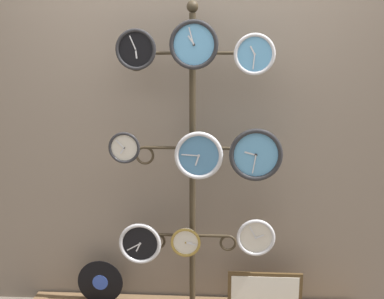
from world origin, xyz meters
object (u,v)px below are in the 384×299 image
Objects in this scene: clock_middle_right at (256,155)px; clock_bottom_center at (186,242)px; clock_top_left at (136,50)px; display_stand at (192,207)px; clock_middle_left at (124,148)px; clock_top_right at (255,54)px; clock_bottom_left at (140,243)px; vinyl_record at (100,282)px; clock_middle_center at (199,155)px; clock_top_center at (194,45)px; clock_bottom_right at (256,237)px; picture_frame at (265,294)px.

clock_middle_right is 0.71m from clock_bottom_center.
display_stand is at bearing 14.17° from clock_top_left.
clock_top_left reaches higher than clock_middle_left.
clock_top_right is 1.25× the size of clock_bottom_center.
clock_bottom_left is 0.88× the size of vinyl_record.
clock_middle_center is at bearing -16.28° from clock_bottom_center.
clock_top_right reaches higher than clock_middle_right.
clock_middle_left is 0.72× the size of clock_bottom_left.
clock_bottom_left is (-0.71, 0.02, -0.58)m from clock_middle_right.
clock_top_center is at bearing 179.28° from clock_middle_right.
clock_top_left is 1.35m from clock_bottom_right.
clock_top_center is 0.92× the size of vinyl_record.
clock_middle_left is at bearing -175.51° from clock_bottom_center.
clock_bottom_right is (0.44, -0.02, 0.05)m from clock_bottom_center.
clock_top_left reaches higher than picture_frame.
clock_middle_left is at bearing -171.85° from clock_bottom_left.
clock_top_left is 1.22m from clock_bottom_center.
clock_top_left is at bearing -179.81° from clock_bottom_center.
display_stand is at bearing 112.60° from clock_middle_center.
clock_middle_right reaches higher than vinyl_record.
clock_top_center is (0.01, -0.11, 1.01)m from display_stand.
clock_bottom_center reaches higher than vinyl_record.
display_stand is at bearing 97.19° from clock_top_center.
picture_frame is at bearing -9.16° from display_stand.
clock_bottom_right is at bearing 0.76° from clock_middle_left.
clock_top_center is at bearing -0.59° from clock_middle_left.
clock_bottom_center is (-0.08, 0.02, -0.56)m from clock_middle_center.
clock_top_right is at bearing 2.21° from clock_top_center.
clock_bottom_left is at bearing 177.34° from clock_top_center.
clock_top_center is at bearing -2.66° from clock_bottom_left.
clock_bottom_right is at bearing 50.58° from clock_middle_right.
vinyl_record is at bearing 172.68° from clock_bottom_center.
clock_top_right is (0.36, -0.10, 0.95)m from display_stand.
clock_bottom_right is (0.40, -0.10, -0.15)m from display_stand.
clock_top_left reaches higher than clock_middle_center.
clock_top_left is 1.00× the size of clock_bottom_right.
clock_bottom_right is (0.02, 0.02, -0.53)m from clock_middle_right.
clock_middle_center is 1.09× the size of clock_bottom_left.
clock_middle_right is 0.92m from clock_bottom_left.
clock_bottom_center is 0.40× the size of picture_frame.
clock_top_left is 1.24× the size of clock_middle_left.
display_stand is 8.44× the size of clock_bottom_right.
clock_top_center is 1.18× the size of clock_bottom_right.
clock_middle_center is 0.68m from clock_bottom_left.
clock_top_center is at bearing -177.79° from clock_top_right.
clock_top_left is at bearing 174.60° from clock_top_center.
clock_top_left is 0.85× the size of clock_top_center.
clock_top_center is 0.96× the size of clock_middle_center.
vinyl_record is (-1.00, 0.11, -0.91)m from clock_middle_right.
clock_middle_right reaches higher than clock_middle_center.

